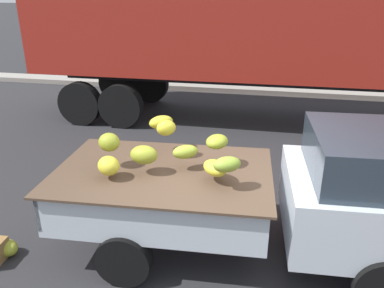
# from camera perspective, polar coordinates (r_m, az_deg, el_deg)

# --- Properties ---
(ground) EXTENTS (220.00, 220.00, 0.00)m
(ground) POSITION_cam_1_polar(r_m,az_deg,el_deg) (5.00, 4.79, -17.12)
(ground) COLOR #28282B
(curb_strip) EXTENTS (80.00, 0.80, 0.16)m
(curb_strip) POSITION_cam_1_polar(r_m,az_deg,el_deg) (13.11, 10.09, 8.03)
(curb_strip) COLOR gray
(curb_strip) RESTS_ON ground
(pickup_truck) EXTENTS (4.82, 2.07, 1.70)m
(pickup_truck) POSITION_cam_1_polar(r_m,az_deg,el_deg) (4.82, 18.20, -7.32)
(pickup_truck) COLOR silver
(pickup_truck) RESTS_ON ground
(semi_trailer) EXTENTS (12.02, 2.72, 3.95)m
(semi_trailer) POSITION_cam_1_polar(r_m,az_deg,el_deg) (9.67, 12.23, 17.85)
(semi_trailer) COLOR maroon
(semi_trailer) RESTS_ON ground
(fallen_banana_bunch_near_tailgate) EXTENTS (0.34, 0.31, 0.21)m
(fallen_banana_bunch_near_tailgate) POSITION_cam_1_polar(r_m,az_deg,el_deg) (5.54, -25.95, -13.86)
(fallen_banana_bunch_near_tailgate) COLOR #A5AF31
(fallen_banana_bunch_near_tailgate) RESTS_ON ground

